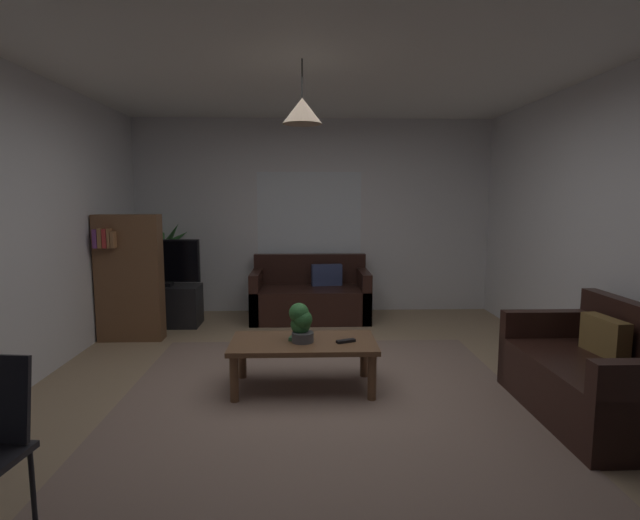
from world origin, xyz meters
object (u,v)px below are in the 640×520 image
(couch_under_window, at_px, (311,298))
(pendant_lamp, at_px, (302,111))
(coffee_table, at_px, (303,348))
(tv_stand, at_px, (164,306))
(tv, at_px, (161,262))
(couch_right_side, at_px, (597,380))
(bookshelf_corner, at_px, (129,277))
(potted_plant_on_table, at_px, (301,322))
(remote_on_table_0, at_px, (346,341))
(potted_palm_corner, at_px, (164,271))
(book_on_table_0, at_px, (299,338))

(couch_under_window, xyz_separation_m, pendant_lamp, (-0.09, -2.36, 1.98))
(coffee_table, height_order, tv_stand, tv_stand)
(coffee_table, relative_size, tv, 1.28)
(couch_under_window, height_order, couch_right_side, same)
(bookshelf_corner, distance_m, pendant_lamp, 2.87)
(couch_under_window, height_order, pendant_lamp, pendant_lamp)
(potted_plant_on_table, xyz_separation_m, tv_stand, (-1.72, 2.10, -0.32))
(coffee_table, bearing_deg, tv, 130.20)
(pendant_lamp, bearing_deg, tv, 130.20)
(potted_plant_on_table, bearing_deg, pendant_lamp, 41.44)
(couch_right_side, xyz_separation_m, bookshelf_corner, (-4.04, 2.07, 0.44))
(remote_on_table_0, relative_size, tv_stand, 0.18)
(coffee_table, bearing_deg, tv_stand, 129.91)
(potted_palm_corner, bearing_deg, couch_under_window, -5.60)
(couch_right_side, height_order, coffee_table, couch_right_side)
(tv_stand, height_order, bookshelf_corner, bookshelf_corner)
(bookshelf_corner, bearing_deg, tv, 72.57)
(potted_plant_on_table, bearing_deg, tv, 129.68)
(book_on_table_0, height_order, tv_stand, tv_stand)
(coffee_table, xyz_separation_m, potted_plant_on_table, (-0.02, -0.02, 0.22))
(remote_on_table_0, relative_size, pendant_lamp, 0.33)
(book_on_table_0, xyz_separation_m, tv_stand, (-1.70, 2.06, -0.17))
(tv, distance_m, potted_palm_corner, 0.54)
(potted_palm_corner, distance_m, bookshelf_corner, 1.09)
(couch_right_side, relative_size, pendant_lamp, 2.83)
(couch_right_side, bearing_deg, tv_stand, -124.86)
(couch_under_window, height_order, bookshelf_corner, bookshelf_corner)
(potted_plant_on_table, bearing_deg, bookshelf_corner, 142.11)
(coffee_table, xyz_separation_m, pendant_lamp, (-0.00, 0.00, 1.90))
(book_on_table_0, relative_size, potted_plant_on_table, 0.48)
(potted_plant_on_table, bearing_deg, potted_palm_corner, 125.50)
(tv_stand, distance_m, bookshelf_corner, 0.79)
(book_on_table_0, bearing_deg, remote_on_table_0, -11.44)
(couch_right_side, xyz_separation_m, potted_palm_corner, (-3.97, 3.16, 0.34))
(tv, height_order, bookshelf_corner, bookshelf_corner)
(couch_under_window, bearing_deg, book_on_table_0, -93.14)
(tv_stand, bearing_deg, couch_under_window, 8.79)
(potted_palm_corner, distance_m, pendant_lamp, 3.55)
(potted_palm_corner, height_order, bookshelf_corner, bookshelf_corner)
(potted_plant_on_table, bearing_deg, remote_on_table_0, -6.78)
(coffee_table, distance_m, book_on_table_0, 0.09)
(tv, bearing_deg, remote_on_table_0, -45.42)
(pendant_lamp, bearing_deg, book_on_table_0, 153.84)
(couch_right_side, height_order, pendant_lamp, pendant_lamp)
(tv, bearing_deg, tv_stand, 90.00)
(tv_stand, distance_m, potted_palm_corner, 0.61)
(potted_plant_on_table, distance_m, potted_palm_corner, 3.16)
(potted_palm_corner, bearing_deg, pendant_lamp, -54.06)
(potted_palm_corner, height_order, pendant_lamp, pendant_lamp)
(tv, relative_size, potted_palm_corner, 0.71)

